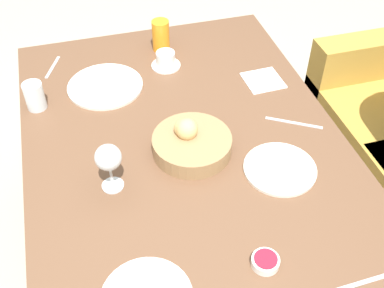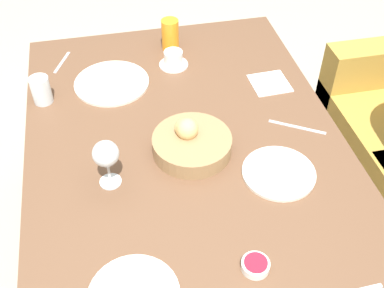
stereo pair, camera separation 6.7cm
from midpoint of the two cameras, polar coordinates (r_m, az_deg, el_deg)
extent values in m
plane|color=#A89E89|center=(2.06, -1.06, -15.92)|extent=(10.00, 10.00, 0.00)
cube|color=brown|center=(1.49, -1.42, -2.04)|extent=(1.54, 1.00, 0.03)
cube|color=brown|center=(2.26, -17.19, 2.06)|extent=(0.06, 0.06, 0.70)
cube|color=brown|center=(2.35, 4.95, 6.12)|extent=(0.06, 0.06, 0.70)
cube|color=#B28938|center=(2.61, 19.87, 6.33)|extent=(0.14, 0.70, 0.60)
cylinder|color=#99754C|center=(1.48, -1.29, -0.10)|extent=(0.25, 0.25, 0.05)
sphere|color=tan|center=(1.46, -1.87, 1.74)|extent=(0.07, 0.07, 0.07)
sphere|color=tan|center=(1.47, -2.33, 1.85)|extent=(0.06, 0.06, 0.06)
cylinder|color=silver|center=(1.78, -11.32, 6.74)|extent=(0.27, 0.27, 0.01)
cylinder|color=silver|center=(1.46, 9.09, -2.95)|extent=(0.22, 0.22, 0.01)
cylinder|color=orange|center=(1.92, -4.73, 12.67)|extent=(0.07, 0.07, 0.12)
cylinder|color=silver|center=(1.72, -19.22, 5.38)|extent=(0.07, 0.07, 0.10)
cylinder|color=silver|center=(1.42, -10.69, -4.87)|extent=(0.06, 0.06, 0.00)
cylinder|color=silver|center=(1.39, -10.90, -3.79)|extent=(0.01, 0.01, 0.07)
sphere|color=silver|center=(1.34, -11.32, -1.61)|extent=(0.08, 0.08, 0.08)
cylinder|color=white|center=(1.85, -4.15, 9.26)|extent=(0.11, 0.11, 0.01)
cylinder|color=white|center=(1.84, -4.19, 10.03)|extent=(0.07, 0.07, 0.05)
cylinder|color=white|center=(1.24, 7.12, -13.72)|extent=(0.07, 0.07, 0.02)
cylinder|color=#A3192D|center=(1.23, 7.18, -13.39)|extent=(0.06, 0.06, 0.00)
cube|color=#B7B7BC|center=(1.62, 10.82, 2.46)|extent=(0.11, 0.17, 0.00)
cube|color=#B7B7BC|center=(1.27, 17.41, -15.64)|extent=(0.02, 0.19, 0.00)
cube|color=#B7B7BC|center=(1.93, -17.16, 8.68)|extent=(0.13, 0.07, 0.00)
cube|color=white|center=(1.79, 7.36, 7.47)|extent=(0.14, 0.14, 0.00)
camera|label=1|loc=(0.03, -91.29, -1.25)|focal=45.00mm
camera|label=2|loc=(0.03, 88.71, 1.25)|focal=45.00mm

